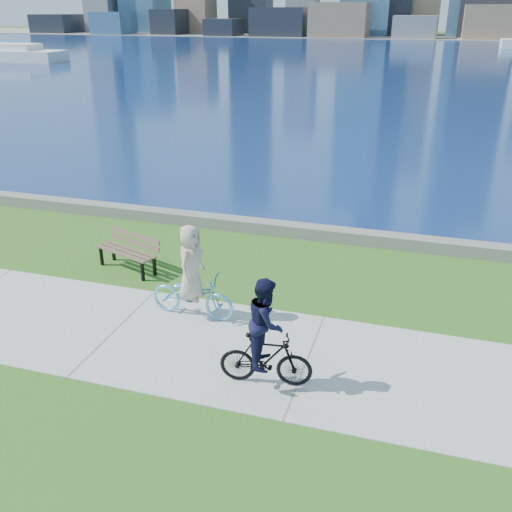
{
  "coord_description": "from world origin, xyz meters",
  "views": [
    {
      "loc": [
        5.74,
        -8.85,
        6.12
      ],
      "look_at": [
        2.38,
        2.07,
        1.1
      ],
      "focal_mm": 40.0,
      "sensor_mm": 36.0,
      "label": 1
    }
  ],
  "objects": [
    {
      "name": "ferry_near",
      "position": [
        -44.83,
        52.19,
        0.84
      ],
      "size": [
        14.81,
        4.23,
        2.01
      ],
      "color": "white",
      "rests_on": "ground"
    },
    {
      "name": "concrete_path",
      "position": [
        0.0,
        0.0,
        0.01
      ],
      "size": [
        80.0,
        3.5,
        0.02
      ],
      "primitive_type": "cube",
      "color": "#ADADA7",
      "rests_on": "ground"
    },
    {
      "name": "cyclist_man",
      "position": [
        3.45,
        -0.85,
        0.88
      ],
      "size": [
        0.7,
        1.68,
        2.04
      ],
      "rotation": [
        0.0,
        0.0,
        1.71
      ],
      "color": "black",
      "rests_on": "ground"
    },
    {
      "name": "park_bench",
      "position": [
        -1.17,
        2.77,
        0.55
      ],
      "size": [
        1.85,
        1.15,
        0.9
      ],
      "rotation": [
        0.0,
        0.0,
        -0.34
      ],
      "color": "black",
      "rests_on": "ground"
    },
    {
      "name": "seawall",
      "position": [
        0.0,
        6.2,
        0.17
      ],
      "size": [
        90.0,
        0.5,
        0.35
      ],
      "primitive_type": "cube",
      "color": "slate",
      "rests_on": "ground"
    },
    {
      "name": "bay_water",
      "position": [
        0.0,
        72.0,
        0.0
      ],
      "size": [
        320.0,
        131.0,
        0.01
      ],
      "primitive_type": "cube",
      "color": "navy",
      "rests_on": "ground"
    },
    {
      "name": "cyclist_woman",
      "position": [
        1.3,
        0.99,
        0.78
      ],
      "size": [
        0.72,
        1.89,
        2.06
      ],
      "rotation": [
        0.0,
        0.0,
        1.53
      ],
      "color": "#5EB9E5",
      "rests_on": "ground"
    },
    {
      "name": "ground",
      "position": [
        0.0,
        0.0,
        0.0
      ],
      "size": [
        320.0,
        320.0,
        0.0
      ],
      "primitive_type": "plane",
      "color": "#2A5917",
      "rests_on": "ground"
    },
    {
      "name": "far_shore",
      "position": [
        0.0,
        130.0,
        0.06
      ],
      "size": [
        320.0,
        30.0,
        0.12
      ],
      "primitive_type": "cube",
      "color": "gray",
      "rests_on": "ground"
    }
  ]
}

